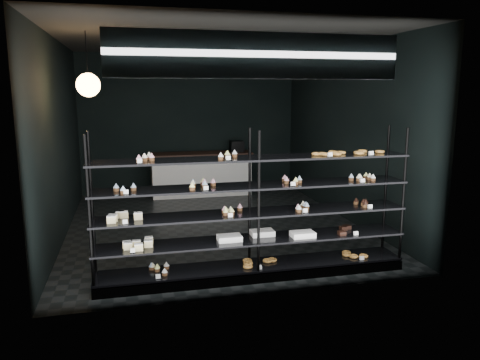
# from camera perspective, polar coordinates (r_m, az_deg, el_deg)

# --- Properties ---
(room) EXTENTS (5.01, 6.01, 3.20)m
(room) POSITION_cam_1_polar(r_m,az_deg,el_deg) (8.14, -3.38, 5.38)
(room) COLOR black
(room) RESTS_ON ground
(display_shelf) EXTENTS (4.00, 0.50, 1.91)m
(display_shelf) POSITION_cam_1_polar(r_m,az_deg,el_deg) (5.98, 1.44, -6.10)
(display_shelf) COLOR black
(display_shelf) RESTS_ON room
(signage) EXTENTS (3.30, 0.05, 0.50)m
(signage) POSITION_cam_1_polar(r_m,az_deg,el_deg) (5.26, 2.29, 14.94)
(signage) COLOR #0B1339
(signage) RESTS_ON room
(pendant_lamp) EXTENTS (0.33, 0.33, 0.89)m
(pendant_lamp) POSITION_cam_1_polar(r_m,az_deg,el_deg) (6.98, -18.01, 10.97)
(pendant_lamp) COLOR black
(pendant_lamp) RESTS_ON room
(service_counter) EXTENTS (2.32, 0.65, 1.23)m
(service_counter) POSITION_cam_1_polar(r_m,az_deg,el_deg) (10.77, -4.68, 0.82)
(service_counter) COLOR silver
(service_counter) RESTS_ON room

